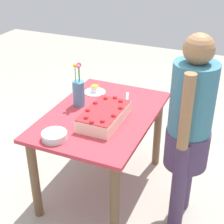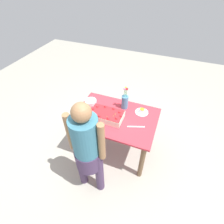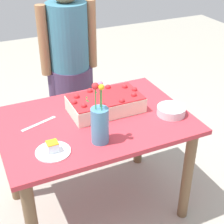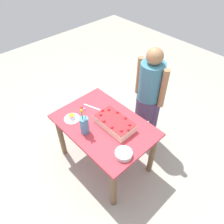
{
  "view_description": "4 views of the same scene",
  "coord_description": "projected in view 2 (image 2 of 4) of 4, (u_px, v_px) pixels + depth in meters",
  "views": [
    {
      "loc": [
        -2.15,
        -1.02,
        2.06
      ],
      "look_at": [
        -0.04,
        -0.11,
        0.8
      ],
      "focal_mm": 55.0,
      "sensor_mm": 36.0,
      "label": 1
    },
    {
      "loc": [
        0.61,
        -1.71,
        2.47
      ],
      "look_at": [
        -0.03,
        -0.05,
        0.86
      ],
      "focal_mm": 28.0,
      "sensor_mm": 36.0,
      "label": 2
    },
    {
      "loc": [
        0.66,
        1.69,
        1.86
      ],
      "look_at": [
        -0.11,
        0.02,
        0.77
      ],
      "focal_mm": 55.0,
      "sensor_mm": 36.0,
      "label": 3
    },
    {
      "loc": [
        -1.34,
        1.14,
        2.61
      ],
      "look_at": [
        -0.02,
        -0.11,
        0.88
      ],
      "focal_mm": 35.0,
      "sensor_mm": 36.0,
      "label": 4
    }
  ],
  "objects": [
    {
      "name": "serving_plate_with_slice",
      "position": [
        142.0,
        112.0,
        2.55
      ],
      "size": [
        0.19,
        0.19,
        0.07
      ],
      "color": "white",
      "rests_on": "dining_table"
    },
    {
      "name": "person_standing",
      "position": [
        87.0,
        148.0,
        1.96
      ],
      "size": [
        0.45,
        0.31,
        1.49
      ],
      "rotation": [
        0.0,
        0.0,
        1.57
      ],
      "color": "#483455",
      "rests_on": "ground_plane"
    },
    {
      "name": "cake_knife",
      "position": [
        136.0,
        127.0,
        2.35
      ],
      "size": [
        0.23,
        0.1,
        0.0
      ],
      "primitive_type": "cube",
      "rotation": [
        0.0,
        0.0,
        0.33
      ],
      "color": "silver",
      "rests_on": "dining_table"
    },
    {
      "name": "fruit_bowl",
      "position": [
        91.0,
        102.0,
        2.71
      ],
      "size": [
        0.18,
        0.18,
        0.05
      ],
      "primitive_type": "cylinder",
      "color": "silver",
      "rests_on": "dining_table"
    },
    {
      "name": "dining_table",
      "position": [
        115.0,
        123.0,
        2.59
      ],
      "size": [
        1.18,
        0.81,
        0.74
      ],
      "color": "#BE333F",
      "rests_on": "ground_plane"
    },
    {
      "name": "ground_plane",
      "position": [
        115.0,
        148.0,
        3.0
      ],
      "size": [
        8.0,
        8.0,
        0.0
      ],
      "primitive_type": "plane",
      "color": "#A3A092"
    },
    {
      "name": "sheet_cake",
      "position": [
        107.0,
        115.0,
        2.45
      ],
      "size": [
        0.46,
        0.26,
        0.13
      ],
      "color": "#F4E4C5",
      "rests_on": "dining_table"
    },
    {
      "name": "flower_vase",
      "position": [
        125.0,
        101.0,
        2.57
      ],
      "size": [
        0.1,
        0.1,
        0.37
      ],
      "color": "teal",
      "rests_on": "dining_table"
    }
  ]
}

